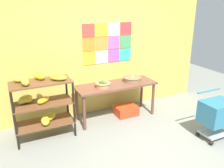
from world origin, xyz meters
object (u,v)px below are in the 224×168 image
fruit_basket_centre (132,79)px  shopping_cart (217,114)px  fruit_basket_back_left (103,84)px  display_table (116,89)px  banana_shelf_unit (41,101)px  produce_crate_under_table (126,111)px

fruit_basket_centre → shopping_cart: size_ratio=0.45×
fruit_basket_back_left → shopping_cart: (1.53, -1.42, -0.32)m
display_table → fruit_basket_centre: 0.41m
fruit_basket_centre → fruit_basket_back_left: (-0.69, -0.07, 0.01)m
fruit_basket_back_left → banana_shelf_unit: bearing=-176.9°
banana_shelf_unit → shopping_cart: 3.05m
fruit_basket_centre → fruit_basket_back_left: 0.70m
banana_shelf_unit → shopping_cart: bearing=-26.4°
fruit_basket_centre → produce_crate_under_table: bearing=-168.2°
produce_crate_under_table → shopping_cart: size_ratio=0.55×
fruit_basket_back_left → shopping_cart: bearing=-42.8°
fruit_basket_back_left → produce_crate_under_table: (0.55, 0.04, -0.69)m
display_table → produce_crate_under_table: 0.59m
fruit_basket_back_left → shopping_cart: 2.11m
banana_shelf_unit → fruit_basket_back_left: 1.20m
fruit_basket_centre → shopping_cart: bearing=-60.6°
produce_crate_under_table → banana_shelf_unit: bearing=-176.5°
banana_shelf_unit → display_table: bearing=4.8°
shopping_cart → produce_crate_under_table: bearing=114.7°
fruit_basket_back_left → shopping_cart: size_ratio=0.36×
banana_shelf_unit → display_table: banana_shelf_unit is taller
display_table → shopping_cart: shopping_cart is taller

